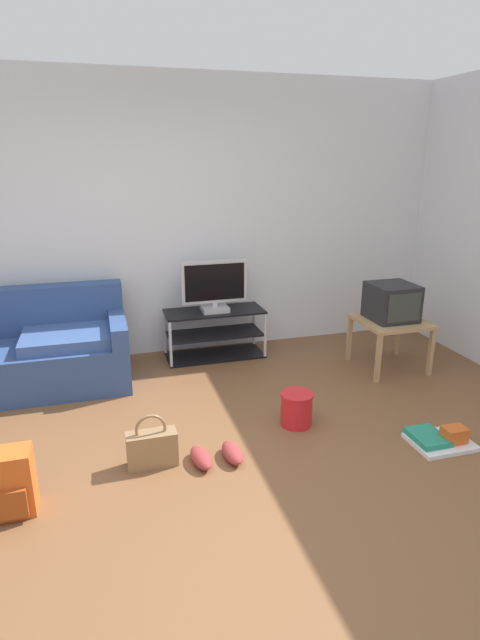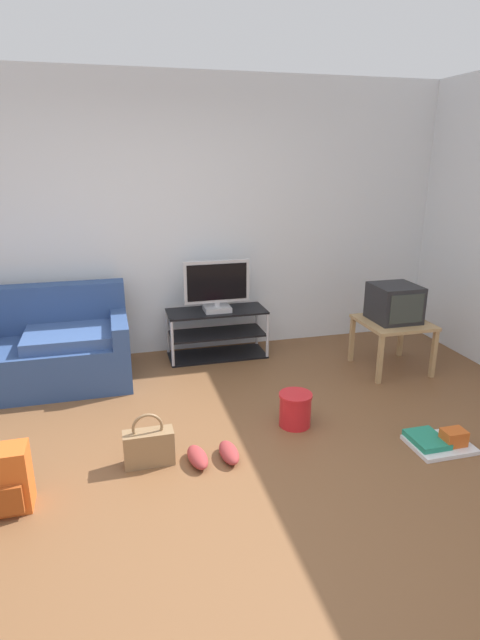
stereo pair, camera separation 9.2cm
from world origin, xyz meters
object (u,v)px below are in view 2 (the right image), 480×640
Objects in this scene: flat_tv at (217,287)px; crt_tv at (394,303)px; backpack at (4,480)px; floor_tray at (439,441)px; tv_stand at (217,333)px; sneakers_pair at (213,455)px; couch at (8,352)px; handbag at (149,446)px; side_table at (393,327)px; cleaning_bucket at (295,408)px.

flat_tv is 1.69m from crt_tv.
floor_tray is (2.81, -0.07, -0.15)m from backpack.
backpack is at bearing -130.22° from flat_tv.
flat_tv is 2.64m from backpack.
sneakers_pair is at bearing -103.03° from tv_stand.
handbag is at bearing -55.05° from couch.
crt_tv is at bearing 13.23° from backpack.
side_table reaches higher than sneakers_pair.
flat_tv is at bearing -90.00° from tv_stand.
handbag reaches higher than sneakers_pair.
crt_tv is at bearing 32.29° from cleaning_bucket.
backpack is at bearing -166.20° from cleaning_bucket.
floor_tray is (-0.39, -1.32, -0.37)m from side_table.
backpack is (-1.67, -1.97, -0.55)m from flat_tv.
flat_tv reaches higher than couch.
floor_tray is at bearing -9.80° from backpack.
floor_tray is at bearing -60.75° from flat_tv.
flat_tv reaches higher than crt_tv.
couch reaches higher than side_table.
couch reaches higher than floor_tray.
sneakers_pair is 0.85× the size of floor_tray.
side_table reaches higher than backpack.
couch is at bearing 149.10° from cleaning_bucket.
flat_tv is 1.63m from cleaning_bucket.
crt_tv reaches higher than backpack.
couch is at bearing 171.32° from side_table.
sneakers_pair is at bearing -47.33° from couch.
side_table is at bearing -25.76° from tv_stand.
tv_stand is 1.62× the size of side_table.
flat_tv is 2.01m from handbag.
floor_tray is at bearing -8.94° from handbag.
handbag is at bearing 169.30° from sneakers_pair.
sneakers_pair is (-0.42, -1.81, -0.69)m from flat_tv.
crt_tv is 0.99× the size of floor_tray.
cleaning_bucket is at bearing -147.71° from crt_tv.
cleaning_bucket is at bearing -30.90° from couch.
tv_stand reaches higher than side_table.
crt_tv is 1.07× the size of backpack.
crt_tv is 1.13× the size of handbag.
flat_tv is at bearing 100.26° from cleaning_bucket.
backpack is at bearing -158.31° from crt_tv.
flat_tv is at bearing 154.92° from side_table.
side_table is (1.53, -0.74, 0.17)m from tv_stand.
side_table reaches higher than floor_tray.
crt_tv is 3.48m from backpack.
backpack is 1.09× the size of sneakers_pair.
side_table is at bearing -90.00° from crt_tv.
handbag is (0.83, 0.25, -0.06)m from backpack.
floor_tray is at bearing -106.23° from crt_tv.
cleaning_bucket is (0.27, -1.52, -0.10)m from tv_stand.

